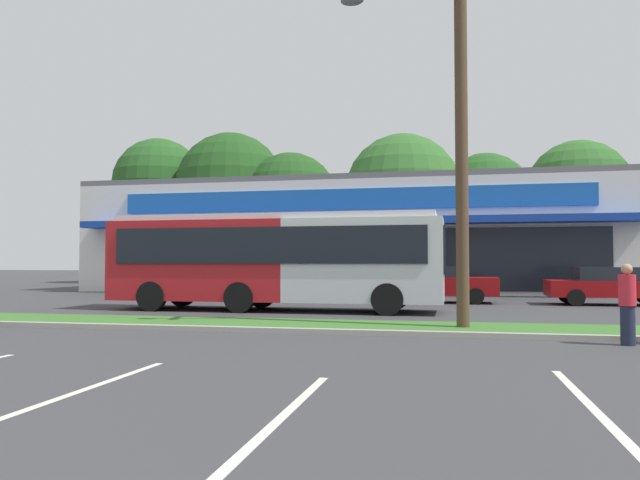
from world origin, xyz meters
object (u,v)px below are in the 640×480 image
object	(u,v)px
utility_pole	(456,82)
car_1	(436,284)
car_0	(610,285)
city_bus	(275,259)
pedestrian_near_bench	(627,304)

from	to	relation	value
utility_pole	car_1	world-z (taller)	utility_pole
car_0	car_1	bearing A→B (deg)	179.01
city_bus	car_1	xyz separation A→B (m)	(5.31, 5.36, -0.99)
car_0	pedestrian_near_bench	size ratio (longest dim) A/B	2.91
utility_pole	pedestrian_near_bench	distance (m)	6.29
pedestrian_near_bench	car_0	bearing A→B (deg)	-82.00
car_1	pedestrian_near_bench	distance (m)	12.89
city_bus	car_0	distance (m)	13.01
car_0	car_1	distance (m)	6.55
city_bus	pedestrian_near_bench	bearing A→B (deg)	-36.39
car_1	pedestrian_near_bench	bearing A→B (deg)	-72.31
car_0	pedestrian_near_bench	xyz separation A→B (m)	(-2.63, -12.17, 0.05)
utility_pole	pedestrian_near_bench	size ratio (longest dim) A/B	6.95
car_1	car_0	bearing A→B (deg)	-0.99
car_0	car_1	world-z (taller)	car_1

